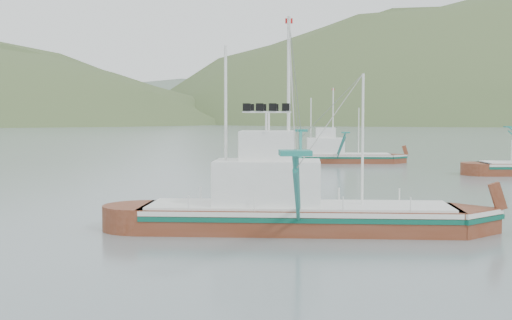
{
  "coord_description": "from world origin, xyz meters",
  "views": [
    {
      "loc": [
        -1.34,
        -31.47,
        5.64
      ],
      "look_at": [
        0.0,
        6.0,
        3.2
      ],
      "focal_mm": 50.0,
      "sensor_mm": 36.0,
      "label": 1
    }
  ],
  "objects": [
    {
      "name": "ground",
      "position": [
        0.0,
        0.0,
        0.0
      ],
      "size": [
        1200.0,
        1200.0,
        0.0
      ],
      "primitive_type": "plane",
      "color": "slate",
      "rests_on": "ground"
    },
    {
      "name": "main_boat",
      "position": [
        1.69,
        2.39,
        1.66
      ],
      "size": [
        15.4,
        27.21,
        11.04
      ],
      "rotation": [
        0.0,
        0.0,
        -0.1
      ],
      "color": "#632914",
      "rests_on": "ground"
    },
    {
      "name": "bg_boat_far",
      "position": [
        10.61,
        49.67,
        1.27
      ],
      "size": [
        12.83,
        22.85,
        9.26
      ],
      "rotation": [
        0.0,
        0.0,
        -0.07
      ],
      "color": "#632914",
      "rests_on": "ground"
    },
    {
      "name": "ridge_distant",
      "position": [
        30.0,
        560.0,
        0.0
      ],
      "size": [
        960.0,
        400.0,
        240.0
      ],
      "primitive_type": "ellipsoid",
      "color": "slate",
      "rests_on": "ground"
    }
  ]
}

